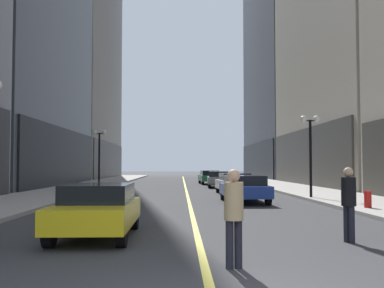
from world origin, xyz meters
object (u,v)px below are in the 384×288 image
object	(u,v)px
pedestrian_in_black_coat	(349,198)
car_grey	(219,179)
fire_hydrant_right	(368,201)
street_lamp_right_mid	(310,138)
street_lamp_left_far	(99,146)
car_green	(209,177)
car_yellow	(98,208)
car_white	(234,183)
car_blue	(244,188)
pedestrian_in_tan_trench	(234,210)

from	to	relation	value
pedestrian_in_black_coat	car_grey	bearing A→B (deg)	91.59
fire_hydrant_right	street_lamp_right_mid	bearing A→B (deg)	94.72
street_lamp_left_far	car_green	bearing A→B (deg)	50.31
car_yellow	car_white	xyz separation A→B (m)	(5.47, 17.16, 0.00)
car_blue	car_white	distance (m)	6.63
street_lamp_left_far	car_blue	bearing A→B (deg)	-52.26
pedestrian_in_tan_trench	car_grey	bearing A→B (deg)	85.69
pedestrian_in_black_coat	fire_hydrant_right	size ratio (longest dim) A/B	2.19
car_white	car_blue	bearing A→B (deg)	-92.59
pedestrian_in_tan_trench	street_lamp_right_mid	xyz separation A→B (m)	(5.90, 15.82, 2.25)
car_yellow	car_grey	world-z (taller)	same
car_blue	car_grey	world-z (taller)	same
car_blue	car_grey	size ratio (longest dim) A/B	0.97
pedestrian_in_black_coat	fire_hydrant_right	xyz separation A→B (m)	(3.39, 7.13, -0.62)
car_blue	fire_hydrant_right	bearing A→B (deg)	-45.97
car_white	street_lamp_left_far	xyz separation A→B (m)	(-9.36, 5.09, 2.54)
car_blue	pedestrian_in_black_coat	bearing A→B (deg)	-85.78
car_white	street_lamp_right_mid	size ratio (longest dim) A/B	0.96
car_white	street_lamp_left_far	size ratio (longest dim) A/B	0.96
pedestrian_in_tan_trench	pedestrian_in_black_coat	bearing A→B (deg)	41.22
car_grey	pedestrian_in_tan_trench	xyz separation A→B (m)	(-2.25, -29.85, 0.29)
car_green	pedestrian_in_tan_trench	world-z (taller)	pedestrian_in_tan_trench
fire_hydrant_right	street_lamp_left_far	bearing A→B (deg)	129.58
pedestrian_in_tan_trench	street_lamp_right_mid	bearing A→B (deg)	69.55
car_green	pedestrian_in_black_coat	size ratio (longest dim) A/B	2.77
car_grey	pedestrian_in_black_coat	xyz separation A→B (m)	(0.76, -27.21, 0.30)
car_blue	fire_hydrant_right	distance (m)	6.11
car_yellow	pedestrian_in_black_coat	bearing A→B (deg)	-9.18
street_lamp_left_far	car_white	bearing A→B (deg)	-28.52
car_white	street_lamp_right_mid	world-z (taller)	street_lamp_right_mid
pedestrian_in_black_coat	car_yellow	bearing A→B (deg)	170.82
car_white	car_grey	bearing A→B (deg)	91.30
car_white	street_lamp_left_far	world-z (taller)	street_lamp_left_far
street_lamp_right_mid	pedestrian_in_tan_trench	bearing A→B (deg)	-110.45
pedestrian_in_black_coat	car_green	bearing A→B (deg)	91.95
car_white	pedestrian_in_black_coat	distance (m)	18.14
car_yellow	pedestrian_in_black_coat	xyz separation A→B (m)	(6.02, -0.97, 0.31)
pedestrian_in_tan_trench	car_green	bearing A→B (deg)	87.07
car_grey	pedestrian_in_tan_trench	bearing A→B (deg)	-94.31
car_green	fire_hydrant_right	world-z (taller)	car_green
car_white	pedestrian_in_tan_trench	distance (m)	20.91
car_white	car_grey	size ratio (longest dim) A/B	0.88
car_green	street_lamp_right_mid	distance (m)	21.14
car_yellow	car_white	size ratio (longest dim) A/B	0.97
street_lamp_left_far	pedestrian_in_black_coat	bearing A→B (deg)	-66.88
fire_hydrant_right	car_blue	bearing A→B (deg)	134.03
car_blue	fire_hydrant_right	xyz separation A→B (m)	(4.24, -4.38, -0.32)
car_green	fire_hydrant_right	bearing A→B (deg)	-80.34
car_blue	fire_hydrant_right	world-z (taller)	car_blue
car_yellow	car_blue	xyz separation A→B (m)	(5.17, 10.54, 0.00)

